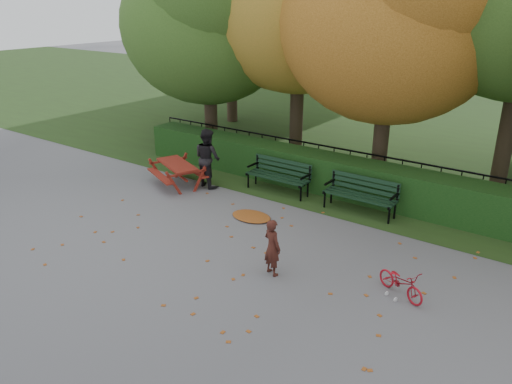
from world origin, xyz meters
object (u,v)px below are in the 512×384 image
Objects in this scene: bench_left at (279,173)px; adult at (208,158)px; bicycle at (401,282)px; child at (272,247)px; tree_c at (403,4)px; tree_a at (210,13)px; picnic_table at (177,168)px; bench_right at (361,192)px.

adult is (-1.86, -0.80, 0.30)m from bench_left.
child is at bearing 131.27° from bicycle.
tree_c is 4.86× the size of adult.
tree_a is 5.28m from picnic_table.
picnic_table is at bearing -165.42° from bench_right.
bench_left is (-2.13, -2.26, -4.30)m from tree_c.
child is (6.17, -5.63, -3.95)m from tree_a.
bicycle is (2.17, -3.04, -0.25)m from bench_right.
tree_c reaches higher than child.
bicycle is at bearing 9.93° from picnic_table.
bench_left is 1.75× the size of bicycle.
tree_c is at bearing 48.72° from bicycle.
tree_c is 7.37m from child.
bench_left is (3.89, -1.88, -4.00)m from tree_a.
picnic_table is 1.84× the size of bicycle.
picnic_table is 7.36m from bicycle.
adult is at bearing -169.36° from bench_right.
tree_c is 4.87m from bench_right.
tree_a reaches higher than picnic_table.
adult is (-4.26, -0.80, 0.30)m from bench_right.
bench_left is at bearing 50.39° from picnic_table.
bench_left reaches higher than picnic_table.
tree_c is at bearing 96.70° from bench_right.
adult is at bearing -142.56° from tree_c.
bench_left is at bearing -143.60° from adult.
bench_right is (2.40, 0.00, 0.00)m from bench_left.
bicycle is at bearing -65.36° from tree_c.
bench_left is 1.09× the size of adult.
bench_left is 5.49m from bicycle.
bench_right is at bearing 38.29° from picnic_table.
adult is at bearing 94.85° from bicycle.
bench_left is 2.05m from adult.
tree_a is 10.67m from bicycle.
tree_a is at bearing -39.76° from adult.
adult is 6.83m from bicycle.
bench_left is 2.40m from bench_right.
bicycle is (4.57, -3.04, -0.25)m from bench_left.
picnic_table is at bearing 47.92° from adult.
tree_c is at bearing 60.76° from picnic_table.
bench_left is at bearing -25.76° from tree_a.
tree_a is at bearing 136.25° from picnic_table.
bench_left reaches higher than bicycle.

